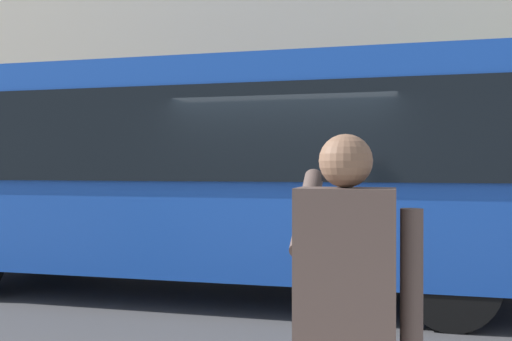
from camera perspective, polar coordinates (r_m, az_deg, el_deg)
The scene contains 3 objects.
ground_plane at distance 7.11m, azimuth 3.71°, elevation -13.58°, with size 60.00×60.00×0.00m, color #38383A.
red_bus at distance 7.66m, azimuth -4.75°, elevation 0.15°, with size 9.05×2.54×3.08m.
pedestrian_photographer at distance 2.38m, azimuth 9.20°, elevation -13.58°, with size 0.53×0.52×1.70m.
Camera 1 is at (-1.21, 6.79, 1.72)m, focal length 39.32 mm.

